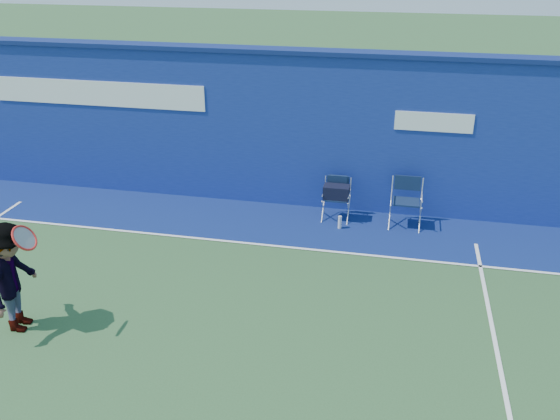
% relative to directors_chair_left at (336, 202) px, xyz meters
% --- Properties ---
extents(ground, '(80.00, 80.00, 0.00)m').
position_rel_directors_chair_left_xyz_m(ground, '(-1.94, -4.54, -0.35)').
color(ground, '#2E522C').
rests_on(ground, ground).
extents(stadium_wall, '(24.00, 0.50, 3.08)m').
position_rel_directors_chair_left_xyz_m(stadium_wall, '(-1.94, 0.66, 1.20)').
color(stadium_wall, navy).
rests_on(stadium_wall, ground).
extents(out_of_bounds_strip, '(24.00, 1.80, 0.01)m').
position_rel_directors_chair_left_xyz_m(out_of_bounds_strip, '(-1.94, -0.44, -0.35)').
color(out_of_bounds_strip, navy).
rests_on(out_of_bounds_strip, ground).
extents(court_lines, '(24.00, 12.00, 0.01)m').
position_rel_directors_chair_left_xyz_m(court_lines, '(-1.94, -3.94, -0.34)').
color(court_lines, white).
rests_on(court_lines, out_of_bounds_strip).
extents(directors_chair_left, '(0.49, 0.45, 0.82)m').
position_rel_directors_chair_left_xyz_m(directors_chair_left, '(0.00, 0.00, 0.00)').
color(directors_chair_left, silver).
rests_on(directors_chair_left, ground).
extents(directors_chair_right, '(0.55, 0.50, 0.92)m').
position_rel_directors_chair_left_xyz_m(directors_chair_right, '(1.30, -0.04, -0.06)').
color(directors_chair_right, silver).
rests_on(directors_chair_right, ground).
extents(water_bottle, '(0.07, 0.07, 0.25)m').
position_rel_directors_chair_left_xyz_m(water_bottle, '(0.12, -0.40, -0.22)').
color(water_bottle, silver).
rests_on(water_bottle, ground).
extents(tennis_player, '(0.89, 1.10, 1.66)m').
position_rel_directors_chair_left_xyz_m(tennis_player, '(-3.86, -4.36, 0.45)').
color(tennis_player, '#EA4738').
rests_on(tennis_player, ground).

